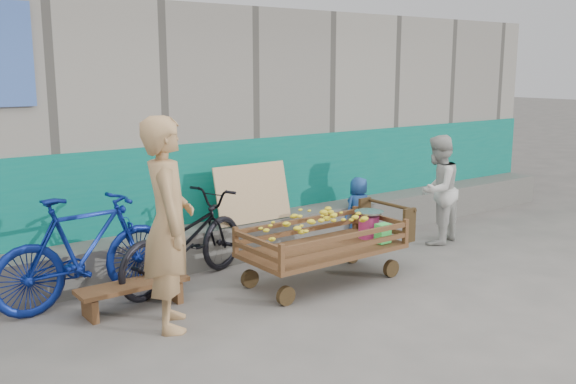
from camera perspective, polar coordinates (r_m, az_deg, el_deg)
ground at (r=6.03m, az=6.45°, el=-11.23°), size 80.00×80.00×0.00m
building_wall at (r=9.00m, az=-11.30°, el=5.66°), size 12.00×3.50×3.00m
banana_cart at (r=6.81m, az=2.90°, el=-3.69°), size 1.90×0.87×0.81m
bench at (r=6.34m, az=-13.61°, el=-8.47°), size 1.06×0.32×0.26m
vendor_man at (r=5.66m, az=-10.59°, el=-2.80°), size 0.68×0.81×1.88m
woman at (r=8.54m, az=13.14°, el=0.20°), size 0.81×0.71×1.42m
child at (r=8.55m, az=6.28°, el=-1.51°), size 0.43×0.29×0.86m
bicycle_dark at (r=6.86m, az=-9.26°, el=-4.26°), size 1.95×1.24×0.97m
bicycle_blue at (r=6.51m, az=-17.59°, el=-4.92°), size 1.85×0.66×1.09m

